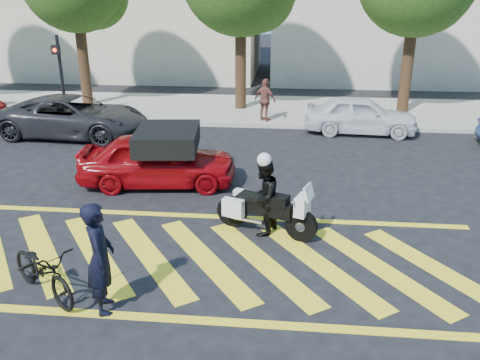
# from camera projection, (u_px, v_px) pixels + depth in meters

# --- Properties ---
(ground) EXTENTS (90.00, 90.00, 0.00)m
(ground) POSITION_uv_depth(u_px,v_px,m) (180.00, 258.00, 9.87)
(ground) COLOR black
(ground) RESTS_ON ground
(sidewalk) EXTENTS (60.00, 5.00, 0.15)m
(sidewalk) POSITION_uv_depth(u_px,v_px,m) (241.00, 109.00, 20.96)
(sidewalk) COLOR #9E998E
(sidewalk) RESTS_ON ground
(crosswalk) EXTENTS (12.33, 4.00, 0.01)m
(crosswalk) POSITION_uv_depth(u_px,v_px,m) (178.00, 257.00, 9.87)
(crosswalk) COLOR yellow
(crosswalk) RESTS_ON ground
(signal_pole) EXTENTS (0.28, 0.43, 3.20)m
(signal_pole) POSITION_uv_depth(u_px,v_px,m) (60.00, 71.00, 18.79)
(signal_pole) COLOR black
(signal_pole) RESTS_ON ground
(officer_bike) EXTENTS (0.65, 0.80, 1.90)m
(officer_bike) POSITION_uv_depth(u_px,v_px,m) (100.00, 258.00, 7.99)
(officer_bike) COLOR black
(officer_bike) RESTS_ON ground
(bicycle) EXTENTS (1.88, 1.62, 0.98)m
(bicycle) POSITION_uv_depth(u_px,v_px,m) (43.00, 271.00, 8.51)
(bicycle) COLOR black
(bicycle) RESTS_ON ground
(police_motorcycle) EXTENTS (2.18, 1.16, 1.00)m
(police_motorcycle) POSITION_uv_depth(u_px,v_px,m) (264.00, 209.00, 10.67)
(police_motorcycle) COLOR black
(police_motorcycle) RESTS_ON ground
(officer_moto) EXTENTS (0.87, 0.97, 1.66)m
(officer_moto) POSITION_uv_depth(u_px,v_px,m) (264.00, 197.00, 10.56)
(officer_moto) COLOR black
(officer_moto) RESTS_ON ground
(red_convertible) EXTENTS (4.19, 2.04, 1.38)m
(red_convertible) POSITION_uv_depth(u_px,v_px,m) (158.00, 160.00, 13.19)
(red_convertible) COLOR maroon
(red_convertible) RESTS_ON ground
(parked_mid_left) EXTENTS (5.15, 2.63, 1.39)m
(parked_mid_left) POSITION_uv_depth(u_px,v_px,m) (74.00, 116.00, 17.38)
(parked_mid_left) COLOR black
(parked_mid_left) RESTS_ON ground
(parked_mid_right) EXTENTS (3.95, 1.79, 1.32)m
(parked_mid_right) POSITION_uv_depth(u_px,v_px,m) (361.00, 115.00, 17.74)
(parked_mid_right) COLOR silver
(parked_mid_right) RESTS_ON ground
(pedestrian_right) EXTENTS (0.98, 0.83, 1.57)m
(pedestrian_right) POSITION_uv_depth(u_px,v_px,m) (265.00, 100.00, 18.69)
(pedestrian_right) COLOR brown
(pedestrian_right) RESTS_ON sidewalk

